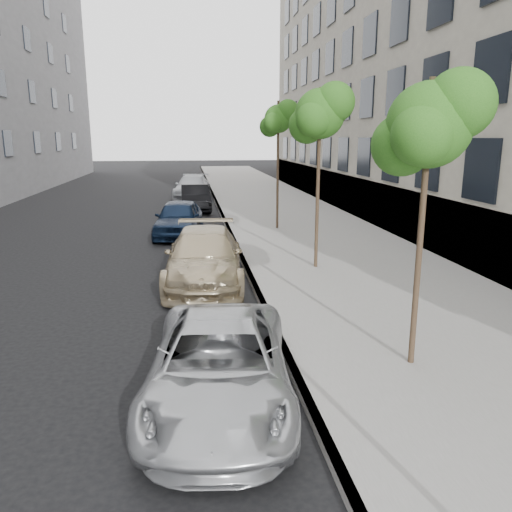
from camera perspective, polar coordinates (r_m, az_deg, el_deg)
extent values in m
plane|color=black|center=(7.10, -2.79, -19.69)|extent=(160.00, 160.00, 0.00)
cube|color=gray|center=(30.54, 1.32, 6.31)|extent=(6.40, 72.00, 0.14)
cube|color=#9E9B93|center=(30.21, -4.57, 6.19)|extent=(0.15, 72.00, 0.14)
cylinder|color=#38281C|center=(8.41, 18.34, 2.96)|extent=(0.10, 0.10, 4.61)
sphere|color=#27651A|center=(8.29, 19.18, 13.94)|extent=(1.31, 1.31, 1.31)
sphere|color=#27651A|center=(8.29, 22.23, 15.78)|extent=(1.05, 1.05, 1.05)
sphere|color=#27651A|center=(8.39, 16.37, 12.07)|extent=(0.99, 0.99, 0.99)
cylinder|color=#38281C|center=(14.46, 7.10, 8.56)|extent=(0.10, 0.10, 5.06)
sphere|color=#27651A|center=(14.42, 7.32, 15.82)|extent=(1.38, 1.38, 1.38)
sphere|color=#27651A|center=(14.33, 8.98, 16.98)|extent=(1.10, 1.10, 1.10)
sphere|color=#27651A|center=(14.58, 5.84, 14.65)|extent=(1.03, 1.03, 1.03)
cylinder|color=#38281C|center=(20.79, 2.50, 10.24)|extent=(0.10, 0.10, 5.14)
sphere|color=#27651A|center=(20.77, 2.55, 15.40)|extent=(1.12, 1.12, 1.12)
sphere|color=#27651A|center=(20.65, 3.66, 16.23)|extent=(0.90, 0.90, 0.90)
sphere|color=#27651A|center=(20.95, 1.58, 14.57)|extent=(0.84, 0.84, 0.84)
imported|color=silver|center=(7.53, -4.20, -12.27)|extent=(2.50, 4.63, 1.24)
imported|color=#C0AE89|center=(13.51, -5.93, -0.13)|extent=(2.33, 5.08, 1.44)
imported|color=black|center=(20.14, -8.81, 4.28)|extent=(2.15, 4.38, 1.44)
imported|color=black|center=(27.01, -6.94, 6.60)|extent=(1.58, 4.24, 1.39)
imported|color=#A4A6AC|center=(32.48, -7.26, 7.82)|extent=(2.63, 5.28, 1.47)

